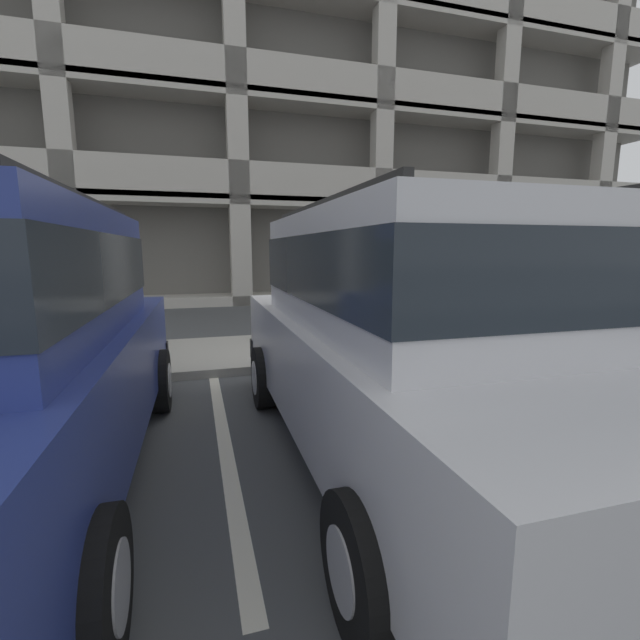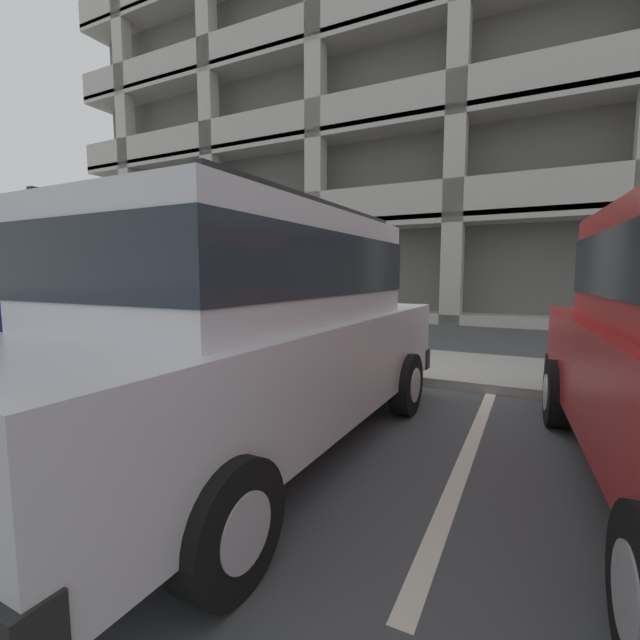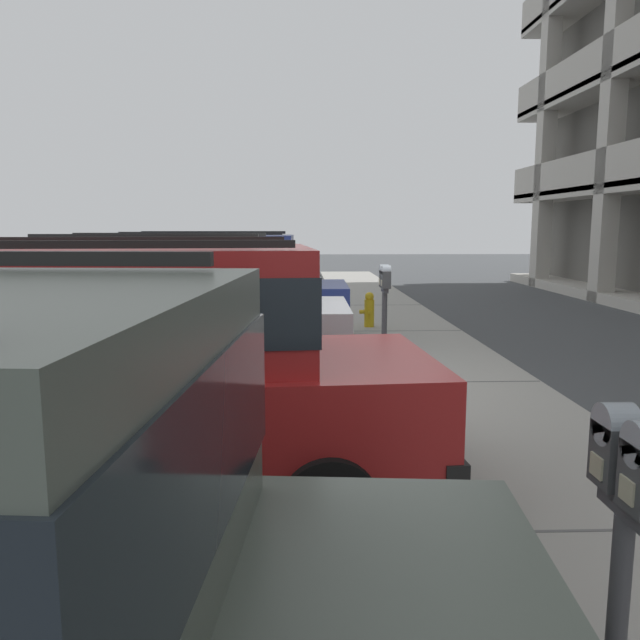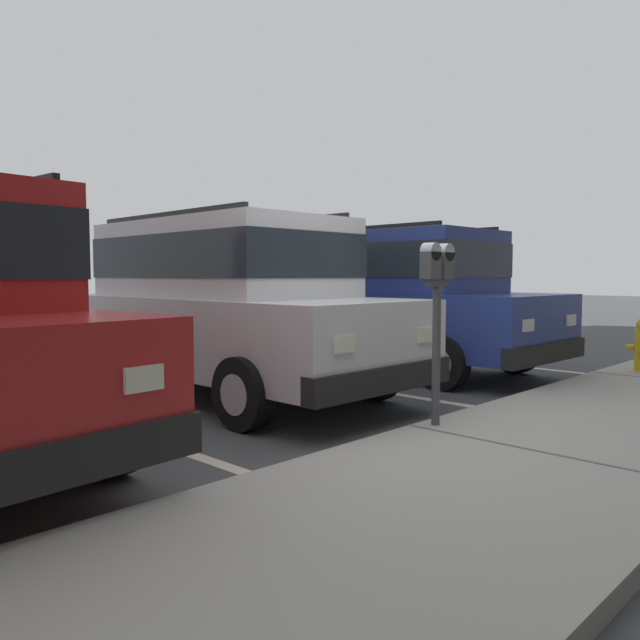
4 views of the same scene
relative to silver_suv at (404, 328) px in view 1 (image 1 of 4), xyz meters
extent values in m
cube|color=#444749|center=(0.15, 2.50, -1.14)|extent=(80.00, 80.00, 0.10)
cube|color=#9E9B93|center=(0.15, 3.80, -1.03)|extent=(40.00, 2.20, 0.12)
cube|color=#606060|center=(-3.85, 3.80, -0.97)|extent=(0.03, 2.16, 0.00)
cube|color=#606060|center=(0.15, 3.80, -0.97)|extent=(0.03, 2.16, 0.00)
cube|color=#606060|center=(4.15, 3.80, -0.97)|extent=(0.03, 2.16, 0.00)
cube|color=silver|center=(-1.37, 1.10, -1.08)|extent=(0.12, 4.80, 0.01)
cube|color=silver|center=(1.67, 1.10, -1.08)|extent=(0.12, 4.80, 0.01)
cube|color=silver|center=(0.00, 0.02, -0.36)|extent=(1.89, 4.72, 0.80)
cube|color=silver|center=(0.00, -0.03, 0.46)|extent=(1.65, 2.93, 0.84)
cube|color=#232B33|center=(0.00, -0.03, 0.48)|extent=(1.67, 2.95, 0.46)
cube|color=black|center=(0.02, 2.33, -0.64)|extent=(1.88, 0.18, 0.24)
cube|color=silver|center=(0.59, 2.38, -0.28)|extent=(0.24, 0.03, 0.14)
cube|color=silver|center=(-0.55, 2.39, -0.28)|extent=(0.24, 0.03, 0.14)
cylinder|color=black|center=(0.92, 1.47, -0.76)|extent=(0.21, 0.66, 0.66)
cylinder|color=#B2B2B7|center=(0.92, 1.47, -0.76)|extent=(0.22, 0.37, 0.36)
cylinder|color=black|center=(-0.89, 1.49, -0.76)|extent=(0.21, 0.66, 0.66)
cylinder|color=#B2B2B7|center=(-0.89, 1.49, -0.76)|extent=(0.22, 0.37, 0.36)
cylinder|color=black|center=(-0.92, -1.43, -0.76)|extent=(0.21, 0.66, 0.66)
cylinder|color=#B2B2B7|center=(-0.92, -1.43, -0.76)|extent=(0.22, 0.37, 0.36)
cube|color=black|center=(0.69, -0.03, 0.92)|extent=(0.08, 2.62, 0.05)
cube|color=black|center=(-0.69, -0.02, 0.92)|extent=(0.08, 2.62, 0.05)
cube|color=black|center=(-2.85, 2.54, -0.64)|extent=(1.88, 0.19, 0.24)
cube|color=silver|center=(-2.28, 2.58, -0.28)|extent=(0.24, 0.03, 0.14)
cube|color=silver|center=(-3.42, 2.60, -0.28)|extent=(0.24, 0.03, 0.14)
cylinder|color=black|center=(-1.97, 1.67, -0.76)|extent=(0.21, 0.66, 0.66)
cylinder|color=#B2B2B7|center=(-1.97, 1.67, -0.76)|extent=(0.23, 0.37, 0.36)
cylinder|color=black|center=(-2.02, -1.25, -0.76)|extent=(0.21, 0.66, 0.66)
cylinder|color=#B2B2B7|center=(-2.02, -1.25, -0.76)|extent=(0.23, 0.37, 0.36)
cube|color=black|center=(-2.21, 0.16, 0.92)|extent=(0.10, 2.62, 0.05)
cube|color=black|center=(3.18, 2.71, -0.64)|extent=(1.88, 0.30, 0.24)
cube|color=silver|center=(3.75, 2.81, -0.28)|extent=(0.24, 0.05, 0.14)
cube|color=silver|center=(2.61, 2.72, -0.28)|extent=(0.24, 0.05, 0.14)
cylinder|color=black|center=(4.14, 1.93, -0.76)|extent=(0.25, 0.67, 0.66)
cylinder|color=#B2B2B7|center=(4.14, 1.93, -0.76)|extent=(0.25, 0.38, 0.36)
cylinder|color=black|center=(2.35, 1.80, -0.76)|extent=(0.25, 0.67, 0.66)
cylinder|color=#B2B2B7|center=(2.35, 1.80, -0.76)|extent=(0.25, 0.38, 0.36)
cube|color=black|center=(2.67, 0.31, 0.92)|extent=(0.24, 2.62, 0.05)
cylinder|color=#47474C|center=(-0.02, 2.85, -0.39)|extent=(0.07, 0.07, 1.16)
cube|color=#47474C|center=(-0.02, 2.85, 0.22)|extent=(0.28, 0.06, 0.06)
cube|color=#424447|center=(-0.12, 2.85, 0.36)|extent=(0.15, 0.11, 0.22)
cylinder|color=#9EA8B2|center=(-0.12, 2.85, 0.47)|extent=(0.15, 0.11, 0.15)
cube|color=#B7B293|center=(-0.12, 2.79, 0.32)|extent=(0.08, 0.01, 0.08)
cube|color=#424447|center=(0.08, 2.85, 0.36)|extent=(0.15, 0.11, 0.22)
cylinder|color=#9EA8B2|center=(0.08, 2.85, 0.47)|extent=(0.15, 0.11, 0.15)
cube|color=#B7B293|center=(0.08, 2.79, 0.32)|extent=(0.08, 0.01, 0.08)
cylinder|color=#47474C|center=(6.06, 2.82, -0.44)|extent=(0.07, 0.07, 1.05)
cube|color=#47474C|center=(6.06, 2.82, 0.12)|extent=(0.28, 0.06, 0.06)
cube|color=#424447|center=(5.96, 2.82, 0.26)|extent=(0.15, 0.11, 0.22)
cylinder|color=#9EA8B2|center=(5.96, 2.82, 0.37)|extent=(0.15, 0.11, 0.15)
cube|color=#B7B293|center=(5.96, 2.76, 0.22)|extent=(0.08, 0.01, 0.08)
cube|color=#424447|center=(6.16, 2.82, 0.26)|extent=(0.15, 0.11, 0.22)
cylinder|color=#9EA8B2|center=(6.16, 2.82, 0.37)|extent=(0.15, 0.11, 0.15)
cube|color=#64625C|center=(-0.16, 15.63, 7.91)|extent=(31.36, 8.80, 18.00)
cube|color=#B7B2A8|center=(-0.16, 15.03, -0.94)|extent=(32.00, 10.00, 0.30)
cube|color=#B7B2A8|center=(-0.16, 15.03, 2.06)|extent=(32.00, 10.00, 0.30)
cube|color=#B7B2A8|center=(-0.16, 10.13, 2.61)|extent=(32.00, 0.20, 1.10)
cube|color=#B7B2A8|center=(-0.16, 15.03, 5.06)|extent=(32.00, 10.00, 0.30)
cube|color=#B7B2A8|center=(-0.16, 10.13, 5.61)|extent=(32.00, 0.20, 1.10)
cube|color=#B7B2A8|center=(-0.16, 15.03, 8.06)|extent=(32.00, 10.00, 0.30)
cube|color=#B7B2A8|center=(4.41, 10.28, 7.91)|extent=(0.60, 0.50, 18.00)
cube|color=#B7B2A8|center=(8.98, 10.28, 7.91)|extent=(0.60, 0.50, 18.00)
cube|color=#B7B2A8|center=(13.55, 10.28, 7.91)|extent=(0.60, 0.50, 18.00)
camera|label=1|loc=(-1.57, -2.98, 0.61)|focal=24.00mm
camera|label=2|loc=(2.11, -2.93, 0.41)|focal=24.00mm
camera|label=3|loc=(7.97, 1.74, 1.03)|focal=35.00mm
camera|label=4|loc=(4.35, 5.72, 0.28)|focal=35.00mm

